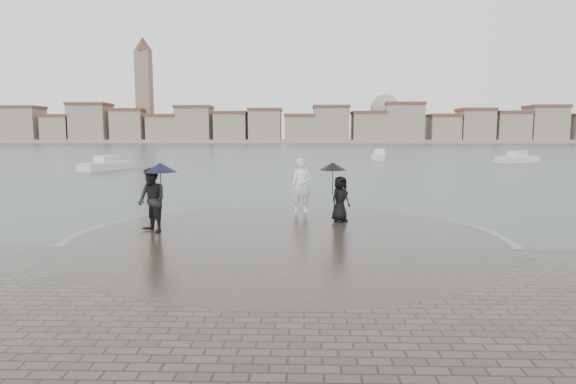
{
  "coord_description": "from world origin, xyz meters",
  "views": [
    {
      "loc": [
        0.38,
        -9.95,
        3.24
      ],
      "look_at": [
        0.0,
        4.8,
        1.45
      ],
      "focal_mm": 30.0,
      "sensor_mm": 36.0,
      "label": 1
    }
  ],
  "objects": [
    {
      "name": "visitor_left",
      "position": [
        -3.92,
        3.89,
        1.48
      ],
      "size": [
        1.33,
        1.17,
        2.04
      ],
      "color": "black",
      "rests_on": "quay_tip"
    },
    {
      "name": "far_skyline",
      "position": [
        -6.29,
        160.71,
        5.61
      ],
      "size": [
        260.0,
        20.0,
        37.0
      ],
      "color": "gray",
      "rests_on": "ground"
    },
    {
      "name": "statue",
      "position": [
        0.41,
        7.58,
        1.35
      ],
      "size": [
        0.77,
        0.55,
        1.98
      ],
      "primitive_type": "imported",
      "rotation": [
        0.0,
        0.0,
        0.1
      ],
      "color": "white",
      "rests_on": "quay_tip"
    },
    {
      "name": "visitor_right",
      "position": [
        1.62,
        5.79,
        1.44
      ],
      "size": [
        1.16,
        0.99,
        1.95
      ],
      "color": "black",
      "rests_on": "quay_tip"
    },
    {
      "name": "ground",
      "position": [
        0.0,
        0.0,
        0.0
      ],
      "size": [
        400.0,
        400.0,
        0.0
      ],
      "primitive_type": "plane",
      "color": "#2B3835",
      "rests_on": "ground"
    },
    {
      "name": "quay_tip",
      "position": [
        0.0,
        3.5,
        0.18
      ],
      "size": [
        11.9,
        11.9,
        0.36
      ],
      "primitive_type": "cylinder",
      "color": "#2D261E",
      "rests_on": "ground"
    },
    {
      "name": "boats",
      "position": [
        6.08,
        43.0,
        0.38
      ],
      "size": [
        46.3,
        24.32,
        1.5
      ],
      "color": "beige",
      "rests_on": "ground"
    },
    {
      "name": "kerb_ring",
      "position": [
        0.0,
        3.5,
        0.16
      ],
      "size": [
        12.5,
        12.5,
        0.32
      ],
      "primitive_type": "cylinder",
      "color": "gray",
      "rests_on": "ground"
    }
  ]
}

